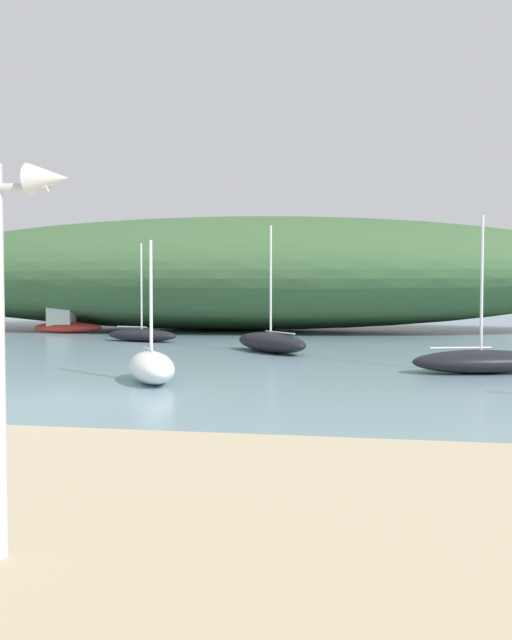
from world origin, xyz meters
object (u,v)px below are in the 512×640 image
at_px(sailboat_inner_mooring, 271,342).
at_px(sailboat_off_point, 142,335).
at_px(sailboat_far_left, 151,367).
at_px(motorboat_near_shore, 66,324).
at_px(sailboat_east_reach, 481,361).

distance_m(sailboat_inner_mooring, sailboat_off_point, 7.99).
height_order(sailboat_inner_mooring, sailboat_off_point, sailboat_inner_mooring).
bearing_deg(sailboat_off_point, sailboat_inner_mooring, -34.01).
bearing_deg(sailboat_far_left, sailboat_off_point, 110.59).
relative_size(sailboat_off_point, motorboat_near_shore, 1.14).
distance_m(sailboat_inner_mooring, motorboat_near_shore, 16.27).
bearing_deg(sailboat_off_point, motorboat_near_shore, 139.48).
relative_size(sailboat_inner_mooring, motorboat_near_shore, 1.19).
bearing_deg(sailboat_east_reach, sailboat_inner_mooring, 141.36).
relative_size(sailboat_inner_mooring, sailboat_off_point, 1.05).
bearing_deg(sailboat_inner_mooring, sailboat_off_point, 145.99).
xyz_separation_m(sailboat_far_left, motorboat_near_shore, (-11.30, 18.65, 0.12)).
relative_size(sailboat_east_reach, sailboat_off_point, 0.97).
height_order(sailboat_inner_mooring, sailboat_far_left, sailboat_inner_mooring).
bearing_deg(motorboat_near_shore, sailboat_east_reach, -37.78).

